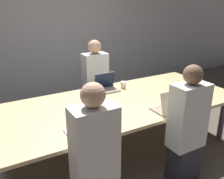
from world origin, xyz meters
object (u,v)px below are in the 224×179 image
Objects in this scene: cup_near_midright at (182,102)px; person_near_left at (95,159)px; person_near_midright at (187,128)px; laptop_far_center at (106,85)px; laptop_near_left at (84,128)px; stapler at (104,106)px; cup_far_center at (123,85)px; person_far_center at (95,83)px; laptop_near_midright at (169,106)px.

cup_near_midright is 1.50m from person_near_left.
laptop_far_center is at bearing -78.96° from person_near_midright.
laptop_near_left is (-1.39, -0.06, 0.03)m from cup_near_midright.
laptop_far_center reaches higher than cup_near_midright.
stapler is (-0.35, -0.57, -0.05)m from laptop_far_center.
person_near_midright is 4.48× the size of laptop_near_left.
person_near_left is at bearing -130.42° from cup_far_center.
stapler is at bearing -111.09° from person_far_center.
cup_far_center is (-0.02, 1.01, -0.03)m from laptop_near_midright.
person_near_left is at bearing 82.09° from laptop_near_left.
person_near_left is 0.99× the size of person_far_center.
laptop_near_midright is 0.24× the size of person_far_center.
person_near_midright is 13.86× the size of cup_near_midright.
person_near_left is at bearing -116.37° from person_far_center.
stapler is (0.48, 0.48, -0.06)m from laptop_near_left.
person_near_midright is 13.94× the size of cup_far_center.
stapler is (-0.62, -0.53, -0.02)m from cup_far_center.
cup_near_midright is (0.30, 0.39, 0.11)m from person_near_midright.
person_far_center is 9.30× the size of stapler.
stapler is (0.52, 0.82, 0.08)m from person_near_left.
person_far_center is (0.07, 0.52, -0.12)m from laptop_far_center.
person_near_left is at bearing 0.67° from person_near_midright.
laptop_far_center is (-0.29, 1.05, -0.00)m from laptop_near_midright.
cup_far_center is (0.27, -0.05, -0.02)m from laptop_far_center.
person_near_midright reaches higher than cup_far_center.
laptop_near_left reaches higher than laptop_far_center.
person_near_left is 4.32× the size of laptop_far_center.
person_near_left reaches higher than person_near_midright.
laptop_near_left is 0.68m from stapler.
person_near_left is at bearing 16.16° from laptop_near_midright.
cup_near_midright and cup_far_center have the same top height.
laptop_near_midright is at bearing -88.98° from cup_far_center.
laptop_near_midright is at bearing -93.99° from person_near_midright.
person_near_midright is 1.00× the size of person_near_left.
laptop_near_left is 1.81m from person_far_center.
person_far_center is (-0.22, 1.57, -0.13)m from laptop_near_midright.
person_near_midright is 1.14m from person_near_left.
cup_far_center is (1.14, 1.34, 0.11)m from person_near_left.
laptop_near_midright is 1.04× the size of laptop_far_center.
laptop_near_left is at bearing -177.39° from cup_near_midright.
stapler is (-0.92, 0.41, -0.03)m from cup_near_midright.
cup_near_midright reaches higher than stapler.
person_near_left reaches higher than cup_far_center.
laptop_near_midright is 0.29m from cup_near_midright.
laptop_far_center is at bearing 120.06° from cup_near_midright.
person_near_midright is at bearing -84.13° from person_far_center.
cup_near_midright is at bearing -177.39° from laptop_near_left.
laptop_near_midright reaches higher than cup_far_center.
cup_far_center is (-0.30, 0.94, -0.00)m from cup_near_midright.
laptop_far_center reaches higher than stapler.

